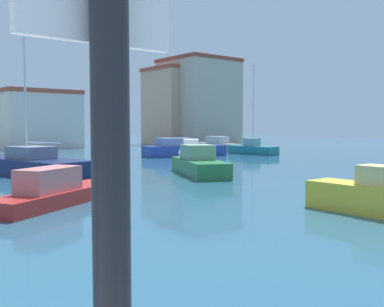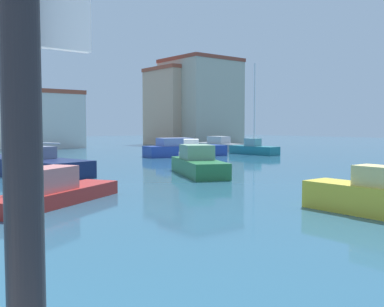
{
  "view_description": "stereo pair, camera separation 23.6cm",
  "coord_description": "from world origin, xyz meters",
  "px_view_note": "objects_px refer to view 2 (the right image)",
  "views": [
    {
      "loc": [
        0.26,
        -3.97,
        2.77
      ],
      "look_at": [
        19.45,
        19.45,
        0.84
      ],
      "focal_mm": 41.53,
      "sensor_mm": 36.0,
      "label": 1
    },
    {
      "loc": [
        0.44,
        -4.12,
        2.77
      ],
      "look_at": [
        19.45,
        19.45,
        0.84
      ],
      "focal_mm": 41.53,
      "sensor_mm": 36.0,
      "label": 2
    }
  ],
  "objects_px": {
    "sailboat_teal_outer_mooring": "(254,148)",
    "motorboat_red_distant_east": "(53,191)",
    "sailboat_navy_mid_harbor": "(27,164)",
    "motorboat_green_inner_mooring": "(198,164)",
    "motorboat_white_behind_lamppost": "(191,155)",
    "motorboat_yellow_distant_north": "(372,197)",
    "motorboat_blue_far_left": "(183,149)",
    "motorboat_grey_center_channel": "(219,145)"
  },
  "relations": [
    {
      "from": "sailboat_teal_outer_mooring",
      "to": "motorboat_red_distant_east",
      "type": "relative_size",
      "value": 1.47
    },
    {
      "from": "sailboat_navy_mid_harbor",
      "to": "motorboat_red_distant_east",
      "type": "bearing_deg",
      "value": -104.0
    },
    {
      "from": "motorboat_green_inner_mooring",
      "to": "motorboat_white_behind_lamppost",
      "type": "height_order",
      "value": "motorboat_white_behind_lamppost"
    },
    {
      "from": "sailboat_navy_mid_harbor",
      "to": "motorboat_yellow_distant_north",
      "type": "distance_m",
      "value": 18.68
    },
    {
      "from": "motorboat_yellow_distant_north",
      "to": "motorboat_blue_far_left",
      "type": "height_order",
      "value": "motorboat_blue_far_left"
    },
    {
      "from": "motorboat_blue_far_left",
      "to": "motorboat_grey_center_channel",
      "type": "bearing_deg",
      "value": 29.59
    },
    {
      "from": "motorboat_red_distant_east",
      "to": "motorboat_grey_center_channel",
      "type": "distance_m",
      "value": 34.64
    },
    {
      "from": "sailboat_teal_outer_mooring",
      "to": "motorboat_yellow_distant_north",
      "type": "bearing_deg",
      "value": -129.52
    },
    {
      "from": "sailboat_teal_outer_mooring",
      "to": "motorboat_blue_far_left",
      "type": "xyz_separation_m",
      "value": [
        -6.78,
        2.2,
        0.06
      ]
    },
    {
      "from": "motorboat_white_behind_lamppost",
      "to": "motorboat_red_distant_east",
      "type": "relative_size",
      "value": 0.98
    },
    {
      "from": "motorboat_green_inner_mooring",
      "to": "motorboat_red_distant_east",
      "type": "distance_m",
      "value": 10.74
    },
    {
      "from": "motorboat_white_behind_lamppost",
      "to": "motorboat_grey_center_channel",
      "type": "relative_size",
      "value": 0.77
    },
    {
      "from": "motorboat_white_behind_lamppost",
      "to": "motorboat_green_inner_mooring",
      "type": "bearing_deg",
      "value": -126.01
    },
    {
      "from": "motorboat_white_behind_lamppost",
      "to": "motorboat_yellow_distant_north",
      "type": "distance_m",
      "value": 19.85
    },
    {
      "from": "motorboat_blue_far_left",
      "to": "motorboat_yellow_distant_north",
      "type": "bearing_deg",
      "value": -115.19
    },
    {
      "from": "sailboat_teal_outer_mooring",
      "to": "motorboat_yellow_distant_north",
      "type": "distance_m",
      "value": 28.57
    },
    {
      "from": "sailboat_teal_outer_mooring",
      "to": "motorboat_grey_center_channel",
      "type": "height_order",
      "value": "sailboat_teal_outer_mooring"
    },
    {
      "from": "sailboat_teal_outer_mooring",
      "to": "motorboat_grey_center_channel",
      "type": "relative_size",
      "value": 1.16
    },
    {
      "from": "sailboat_navy_mid_harbor",
      "to": "motorboat_yellow_distant_north",
      "type": "xyz_separation_m",
      "value": [
        4.49,
        -18.13,
        -0.04
      ]
    },
    {
      "from": "motorboat_red_distant_east",
      "to": "motorboat_white_behind_lamppost",
      "type": "bearing_deg",
      "value": 35.56
    },
    {
      "from": "motorboat_grey_center_channel",
      "to": "sailboat_navy_mid_harbor",
      "type": "bearing_deg",
      "value": -155.76
    },
    {
      "from": "motorboat_blue_far_left",
      "to": "motorboat_red_distant_east",
      "type": "distance_m",
      "value": 24.62
    },
    {
      "from": "sailboat_teal_outer_mooring",
      "to": "motorboat_red_distant_east",
      "type": "bearing_deg",
      "value": -150.76
    },
    {
      "from": "motorboat_blue_far_left",
      "to": "motorboat_grey_center_channel",
      "type": "relative_size",
      "value": 1.04
    },
    {
      "from": "sailboat_teal_outer_mooring",
      "to": "motorboat_blue_far_left",
      "type": "distance_m",
      "value": 7.13
    },
    {
      "from": "sailboat_teal_outer_mooring",
      "to": "motorboat_blue_far_left",
      "type": "relative_size",
      "value": 1.11
    },
    {
      "from": "sailboat_navy_mid_harbor",
      "to": "motorboat_green_inner_mooring",
      "type": "distance_m",
      "value": 9.63
    },
    {
      "from": "motorboat_yellow_distant_north",
      "to": "motorboat_blue_far_left",
      "type": "distance_m",
      "value": 26.79
    },
    {
      "from": "motorboat_green_inner_mooring",
      "to": "motorboat_yellow_distant_north",
      "type": "height_order",
      "value": "motorboat_green_inner_mooring"
    },
    {
      "from": "motorboat_red_distant_east",
      "to": "sailboat_navy_mid_harbor",
      "type": "bearing_deg",
      "value": 76.0
    },
    {
      "from": "motorboat_blue_far_left",
      "to": "motorboat_red_distant_east",
      "type": "height_order",
      "value": "motorboat_blue_far_left"
    },
    {
      "from": "motorboat_red_distant_east",
      "to": "motorboat_grey_center_channel",
      "type": "bearing_deg",
      "value": 38.04
    },
    {
      "from": "motorboat_blue_far_left",
      "to": "sailboat_navy_mid_harbor",
      "type": "bearing_deg",
      "value": -158.95
    },
    {
      "from": "motorboat_white_behind_lamppost",
      "to": "motorboat_blue_far_left",
      "type": "height_order",
      "value": "motorboat_white_behind_lamppost"
    },
    {
      "from": "motorboat_yellow_distant_north",
      "to": "motorboat_green_inner_mooring",
      "type": "bearing_deg",
      "value": 76.28
    },
    {
      "from": "sailboat_navy_mid_harbor",
      "to": "motorboat_green_inner_mooring",
      "type": "relative_size",
      "value": 2.05
    },
    {
      "from": "motorboat_yellow_distant_north",
      "to": "motorboat_blue_far_left",
      "type": "relative_size",
      "value": 0.55
    },
    {
      "from": "motorboat_yellow_distant_north",
      "to": "sailboat_teal_outer_mooring",
      "type": "bearing_deg",
      "value": 50.48
    },
    {
      "from": "sailboat_navy_mid_harbor",
      "to": "motorboat_red_distant_east",
      "type": "height_order",
      "value": "sailboat_navy_mid_harbor"
    },
    {
      "from": "motorboat_white_behind_lamppost",
      "to": "motorboat_blue_far_left",
      "type": "xyz_separation_m",
      "value": [
        3.84,
        5.89,
        0.02
      ]
    },
    {
      "from": "motorboat_grey_center_channel",
      "to": "motorboat_yellow_distant_north",
      "type": "bearing_deg",
      "value": -124.68
    },
    {
      "from": "motorboat_green_inner_mooring",
      "to": "motorboat_red_distant_east",
      "type": "relative_size",
      "value": 1.06
    }
  ]
}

